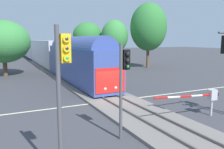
# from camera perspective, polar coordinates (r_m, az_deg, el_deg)

# --- Properties ---
(ground_plane) EXTENTS (220.00, 220.00, 0.00)m
(ground_plane) POSITION_cam_1_polar(r_m,az_deg,el_deg) (19.77, 0.22, -6.47)
(ground_plane) COLOR #3D3D42
(road_centre_stripe) EXTENTS (44.00, 0.20, 0.01)m
(road_centre_stripe) POSITION_cam_1_polar(r_m,az_deg,el_deg) (19.77, 0.22, -6.46)
(road_centre_stripe) COLOR beige
(road_centre_stripe) RESTS_ON ground
(railway_track) EXTENTS (4.40, 80.00, 0.32)m
(railway_track) POSITION_cam_1_polar(r_m,az_deg,el_deg) (19.75, 0.22, -6.21)
(railway_track) COLOR slate
(railway_track) RESTS_ON ground
(commuter_train) EXTENTS (3.04, 63.66, 5.16)m
(commuter_train) POSITION_cam_1_polar(r_m,az_deg,el_deg) (48.20, -15.80, 5.39)
(commuter_train) COLOR #384C93
(commuter_train) RESTS_ON railway_track
(crossing_gate_near) EXTENTS (5.33, 0.40, 1.80)m
(crossing_gate_near) POSITION_cam_1_polar(r_m,az_deg,el_deg) (16.73, 22.05, -4.88)
(crossing_gate_near) COLOR #B7B7BC
(crossing_gate_near) RESTS_ON ground
(traffic_signal_median) EXTENTS (0.53, 0.38, 4.93)m
(traffic_signal_median) POSITION_cam_1_polar(r_m,az_deg,el_deg) (11.71, 2.87, -0.38)
(traffic_signal_median) COLOR #4C4C51
(traffic_signal_median) RESTS_ON ground
(traffic_signal_near_left) EXTENTS (0.53, 0.38, 5.62)m
(traffic_signal_near_left) POSITION_cam_1_polar(r_m,az_deg,el_deg) (8.32, -12.05, -1.06)
(traffic_signal_near_left) COLOR #4C4C51
(traffic_signal_near_left) RESTS_ON ground
(elm_centre_background) EXTENTS (5.48, 5.48, 8.32)m
(elm_centre_background) POSITION_cam_1_polar(r_m,az_deg,el_deg) (44.70, -6.02, 9.32)
(elm_centre_background) COLOR brown
(elm_centre_background) RESTS_ON ground
(oak_far_right) EXTENTS (4.81, 4.81, 8.58)m
(oak_far_right) POSITION_cam_1_polar(r_m,az_deg,el_deg) (42.32, 0.62, 9.27)
(oak_far_right) COLOR brown
(oak_far_right) RESTS_ON ground
(maple_right_background) EXTENTS (6.54, 6.54, 11.58)m
(maple_right_background) POSITION_cam_1_polar(r_m,az_deg,el_deg) (43.17, 8.88, 11.36)
(maple_right_background) COLOR brown
(maple_right_background) RESTS_ON ground
(oak_behind_train) EXTENTS (7.21, 7.21, 7.78)m
(oak_behind_train) POSITION_cam_1_polar(r_m,az_deg,el_deg) (35.93, -24.97, 7.28)
(oak_behind_train) COLOR brown
(oak_behind_train) RESTS_ON ground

